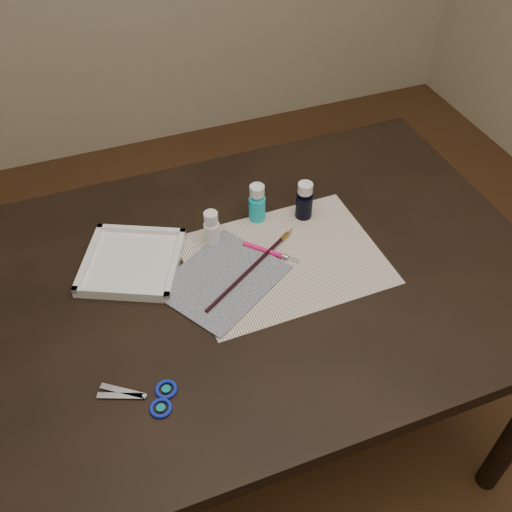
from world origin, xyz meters
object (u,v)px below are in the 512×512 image
object	(u,v)px
paint_bottle_cyan	(257,203)
palette_tray	(132,261)
paper	(285,259)
paint_bottle_white	(212,228)
canvas	(222,280)
scissors	(136,398)
paint_bottle_navy	(304,200)

from	to	relation	value
paint_bottle_cyan	palette_tray	distance (m)	0.33
paper	paint_bottle_white	size ratio (longest dim) A/B	4.84
canvas	paint_bottle_white	world-z (taller)	paint_bottle_white
paint_bottle_white	scissors	size ratio (longest dim) A/B	0.56
canvas	paint_bottle_cyan	bearing A→B (deg)	49.09
paper	paint_bottle_navy	size ratio (longest dim) A/B	4.38
paint_bottle_cyan	paint_bottle_navy	bearing A→B (deg)	-16.58
paint_bottle_white	paint_bottle_cyan	xyz separation A→B (m)	(0.13, 0.04, 0.00)
canvas	paint_bottle_navy	world-z (taller)	paint_bottle_navy
paper	paint_bottle_cyan	size ratio (longest dim) A/B	4.39
paint_bottle_navy	scissors	xyz separation A→B (m)	(-0.50, -0.36, -0.05)
palette_tray	paper	bearing A→B (deg)	-17.69
paper	canvas	xyz separation A→B (m)	(-0.16, -0.01, 0.00)
paint_bottle_white	paint_bottle_cyan	size ratio (longest dim) A/B	0.91
paint_bottle_white	palette_tray	bearing A→B (deg)	-177.41
paint_bottle_navy	scissors	bearing A→B (deg)	-144.08
scissors	paint_bottle_cyan	bearing A→B (deg)	-112.93
canvas	scissors	bearing A→B (deg)	-137.03
paint_bottle_navy	paper	bearing A→B (deg)	-129.55
paint_bottle_cyan	scissors	xyz separation A→B (m)	(-0.39, -0.40, -0.05)
paint_bottle_white	scissors	bearing A→B (deg)	-126.46
paint_bottle_cyan	scissors	distance (m)	0.56
paper	scissors	bearing A→B (deg)	-149.09
paint_bottle_cyan	paper	bearing A→B (deg)	-87.05
paint_bottle_white	paint_bottle_cyan	distance (m)	0.14
paint_bottle_navy	scissors	world-z (taller)	paint_bottle_navy
paper	paint_bottle_white	world-z (taller)	paint_bottle_white
paint_bottle_white	scissors	xyz separation A→B (m)	(-0.26, -0.35, -0.04)
canvas	palette_tray	world-z (taller)	palette_tray
canvas	palette_tray	distance (m)	0.21
paint_bottle_white	paint_bottle_cyan	bearing A→B (deg)	18.42
paint_bottle_white	paint_bottle_navy	xyz separation A→B (m)	(0.24, 0.01, 0.00)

